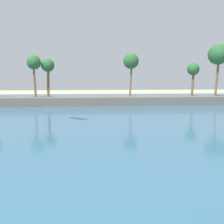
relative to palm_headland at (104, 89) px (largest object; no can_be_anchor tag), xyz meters
The scene contains 2 objects.
sea 6.80m from the palm_headland, 131.61° to the right, with size 220.00×88.71×0.06m, color #33607F.
palm_headland is the anchor object (origin of this frame).
Camera 1 is at (0.51, -0.31, 5.81)m, focal length 43.26 mm.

